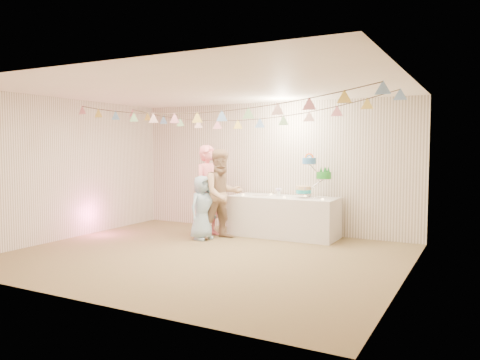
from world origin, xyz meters
The scene contains 23 objects.
floor centered at (0.00, 0.00, 0.00)m, with size 6.00×6.00×0.00m, color brown.
ceiling centered at (0.00, 0.00, 2.60)m, with size 6.00×6.00×0.00m, color white.
back_wall centered at (0.00, 2.50, 1.30)m, with size 6.00×6.00×0.00m, color white.
front_wall centered at (0.00, -2.50, 1.30)m, with size 6.00×6.00×0.00m, color white.
left_wall centered at (-3.00, 0.00, 1.30)m, with size 5.00×5.00×0.00m, color white.
right_wall centered at (3.00, 0.00, 1.30)m, with size 5.00×5.00×0.00m, color white.
table centered at (0.50, 2.03, 0.38)m, with size 2.04×0.82×0.76m, color silver.
cake_stand centered at (1.05, 2.08, 1.13)m, with size 0.69×0.40×0.77m, color silver, non-canonical shape.
cake_bottom centered at (0.90, 2.02, 0.84)m, with size 0.31×0.31×0.15m, color #26AFB1, non-canonical shape.
cake_middle centered at (1.23, 2.17, 1.11)m, with size 0.27×0.27×0.22m, color #1F9028, non-canonical shape.
cake_top_tier centered at (0.99, 2.05, 1.38)m, with size 0.25×0.25×0.19m, color #3E82C3, non-canonical shape.
platter centered at (0.03, 1.98, 0.76)m, with size 0.34×0.34×0.02m, color white.
posy centered at (0.36, 2.08, 0.83)m, with size 0.14×0.14×0.16m, color white, non-canonical shape.
person_adult_a centered at (-0.82, 1.45, 0.87)m, with size 0.64×0.42×1.74m, color pink.
person_adult_b centered at (-0.43, 1.29, 0.83)m, with size 0.81×0.63×1.67m, color tan.
person_child centered at (-0.73, 1.06, 0.59)m, with size 0.58×0.38×1.18m, color #93B9D1.
bunting_back centered at (0.00, 1.10, 2.35)m, with size 5.60×1.10×0.40m, color pink, non-canonical shape.
bunting_front centered at (0.00, -0.20, 2.32)m, with size 5.60×0.90×0.36m, color #72A5E5, non-canonical shape.
tealight_0 centered at (-0.30, 1.88, 0.78)m, with size 0.04×0.04×0.03m, color #FFD88C.
tealight_1 centered at (0.15, 2.21, 0.78)m, with size 0.04×0.04×0.03m, color #FFD88C.
tealight_2 centered at (0.60, 1.81, 0.78)m, with size 0.04×0.04×0.03m, color #FFD88C.
tealight_3 centered at (0.85, 2.25, 0.78)m, with size 0.04×0.04×0.03m, color #FFD88C.
tealight_4 centered at (1.32, 1.85, 0.78)m, with size 0.04×0.04×0.03m, color #FFD88C.
Camera 1 is at (3.89, -6.17, 1.72)m, focal length 35.00 mm.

